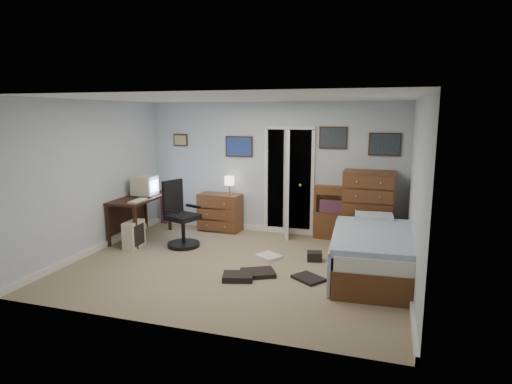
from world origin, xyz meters
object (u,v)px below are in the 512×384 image
(office_chair, at_px, (180,221))
(low_dresser, at_px, (220,212))
(computer_desk, at_px, (136,206))
(bed, at_px, (373,252))
(tall_dresser, at_px, (368,208))

(office_chair, xyz_separation_m, low_dresser, (0.28, 1.13, -0.08))
(computer_desk, height_order, bed, computer_desk)
(tall_dresser, bearing_deg, bed, -84.48)
(computer_desk, relative_size, tall_dresser, 1.04)
(low_dresser, bearing_deg, office_chair, -100.77)
(computer_desk, bearing_deg, tall_dresser, 10.44)
(computer_desk, xyz_separation_m, low_dresser, (1.31, 0.90, -0.23))
(bed, bearing_deg, low_dresser, 149.64)
(low_dresser, distance_m, bed, 3.32)
(low_dresser, relative_size, bed, 0.38)
(tall_dresser, distance_m, bed, 1.52)
(tall_dresser, bearing_deg, computer_desk, -168.35)
(computer_desk, bearing_deg, office_chair, -14.25)
(office_chair, bearing_deg, computer_desk, -173.21)
(bed, bearing_deg, office_chair, 170.02)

